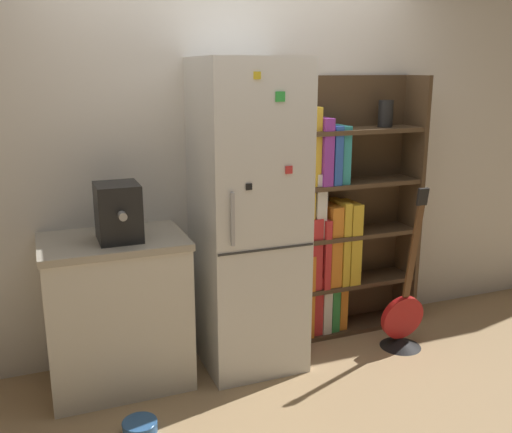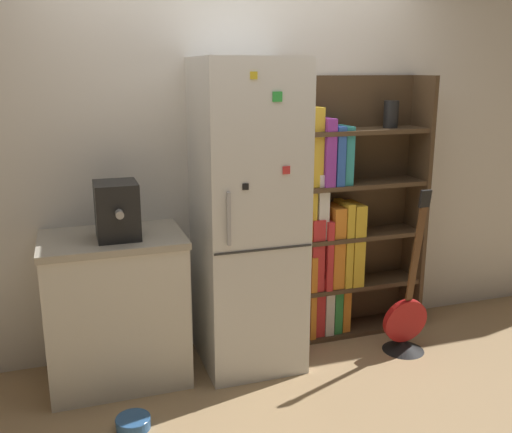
{
  "view_description": "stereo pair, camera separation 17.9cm",
  "coord_description": "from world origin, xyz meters",
  "px_view_note": "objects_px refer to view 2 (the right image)",
  "views": [
    {
      "loc": [
        -1.19,
        -3.02,
        1.83
      ],
      "look_at": [
        0.06,
        0.15,
        0.95
      ],
      "focal_mm": 40.0,
      "sensor_mm": 36.0,
      "label": 1
    },
    {
      "loc": [
        -1.02,
        -3.08,
        1.83
      ],
      "look_at": [
        0.06,
        0.15,
        0.95
      ],
      "focal_mm": 40.0,
      "sensor_mm": 36.0,
      "label": 2
    }
  ],
  "objects_px": {
    "bookshelf": "(336,226)",
    "guitar": "(405,327)",
    "espresso_machine": "(117,210)",
    "refrigerator": "(248,217)",
    "pet_bowl": "(133,422)"
  },
  "relations": [
    {
      "from": "bookshelf",
      "to": "guitar",
      "type": "distance_m",
      "value": 0.82
    },
    {
      "from": "guitar",
      "to": "pet_bowl",
      "type": "distance_m",
      "value": 1.86
    },
    {
      "from": "refrigerator",
      "to": "bookshelf",
      "type": "distance_m",
      "value": 0.74
    },
    {
      "from": "guitar",
      "to": "pet_bowl",
      "type": "xyz_separation_m",
      "value": [
        -1.83,
        -0.29,
        -0.13
      ]
    },
    {
      "from": "refrigerator",
      "to": "bookshelf",
      "type": "bearing_deg",
      "value": 15.08
    },
    {
      "from": "espresso_machine",
      "to": "guitar",
      "type": "height_order",
      "value": "espresso_machine"
    },
    {
      "from": "espresso_machine",
      "to": "pet_bowl",
      "type": "distance_m",
      "value": 1.15
    },
    {
      "from": "espresso_machine",
      "to": "guitar",
      "type": "bearing_deg",
      "value": -6.63
    },
    {
      "from": "espresso_machine",
      "to": "guitar",
      "type": "xyz_separation_m",
      "value": [
        1.8,
        -0.21,
        -0.9
      ]
    },
    {
      "from": "bookshelf",
      "to": "guitar",
      "type": "relative_size",
      "value": 1.59
    },
    {
      "from": "refrigerator",
      "to": "guitar",
      "type": "bearing_deg",
      "value": -12.82
    },
    {
      "from": "guitar",
      "to": "refrigerator",
      "type": "bearing_deg",
      "value": 167.18
    },
    {
      "from": "refrigerator",
      "to": "espresso_machine",
      "type": "distance_m",
      "value": 0.79
    },
    {
      "from": "guitar",
      "to": "espresso_machine",
      "type": "bearing_deg",
      "value": 173.37
    },
    {
      "from": "bookshelf",
      "to": "pet_bowl",
      "type": "relative_size",
      "value": 9.73
    }
  ]
}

